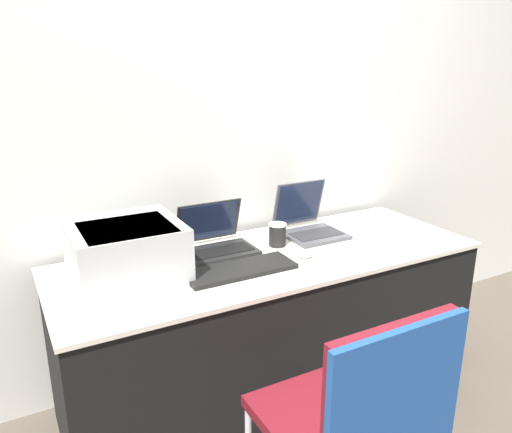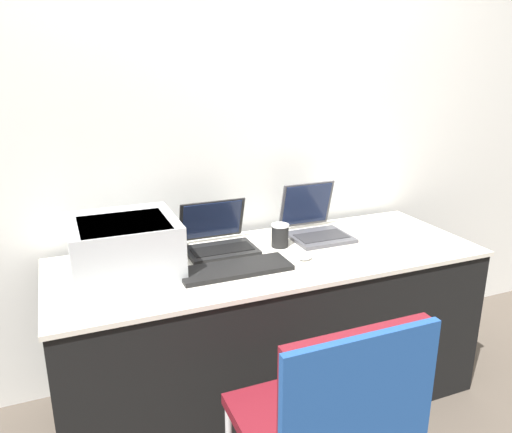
{
  "view_description": "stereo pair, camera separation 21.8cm",
  "coord_description": "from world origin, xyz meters",
  "views": [
    {
      "loc": [
        -1.05,
        -1.46,
        1.58
      ],
      "look_at": [
        -0.06,
        0.37,
        0.92
      ],
      "focal_mm": 35.0,
      "sensor_mm": 36.0,
      "label": 1
    },
    {
      "loc": [
        -0.85,
        -1.56,
        1.58
      ],
      "look_at": [
        -0.06,
        0.37,
        0.92
      ],
      "focal_mm": 35.0,
      "sensor_mm": 36.0,
      "label": 2
    }
  ],
  "objects": [
    {
      "name": "table",
      "position": [
        0.0,
        0.34,
        0.37
      ],
      "size": [
        1.92,
        0.7,
        0.74
      ],
      "color": "black",
      "rests_on": "ground_plane"
    },
    {
      "name": "chair",
      "position": [
        -0.2,
        -0.54,
        0.58
      ],
      "size": [
        0.45,
        0.5,
        0.94
      ],
      "color": "maroon",
      "rests_on": "ground_plane"
    },
    {
      "name": "external_keyboard",
      "position": [
        -0.21,
        0.24,
        0.75
      ],
      "size": [
        0.47,
        0.17,
        0.02
      ],
      "color": "black",
      "rests_on": "table"
    },
    {
      "name": "coffee_cup",
      "position": [
        0.09,
        0.43,
        0.8
      ],
      "size": [
        0.08,
        0.08,
        0.11
      ],
      "color": "black",
      "rests_on": "table"
    },
    {
      "name": "mouse",
      "position": [
        0.12,
        0.23,
        0.76
      ],
      "size": [
        0.06,
        0.04,
        0.03
      ],
      "color": "silver",
      "rests_on": "table"
    },
    {
      "name": "wall_back",
      "position": [
        0.0,
        0.77,
        1.3
      ],
      "size": [
        8.0,
        0.05,
        2.6
      ],
      "color": "silver",
      "rests_on": "ground_plane"
    },
    {
      "name": "laptop_left",
      "position": [
        -0.19,
        0.51,
        0.79
      ],
      "size": [
        0.31,
        0.28,
        0.21
      ],
      "color": "black",
      "rests_on": "table"
    },
    {
      "name": "laptop_right",
      "position": [
        0.31,
        0.5,
        0.8
      ],
      "size": [
        0.28,
        0.31,
        0.25
      ],
      "color": "#4C4C51",
      "rests_on": "table"
    },
    {
      "name": "printer",
      "position": [
        -0.63,
        0.4,
        0.86
      ],
      "size": [
        0.42,
        0.4,
        0.23
      ],
      "color": "#B2B7BC",
      "rests_on": "table"
    }
  ]
}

